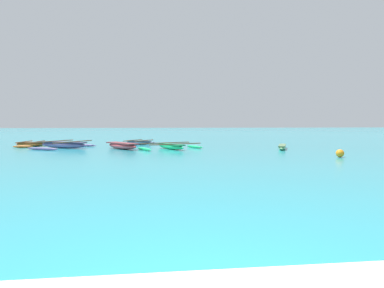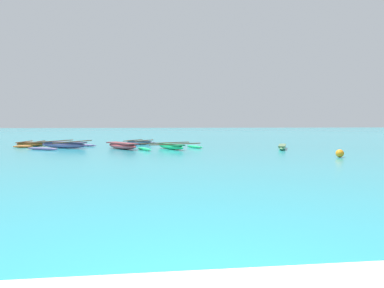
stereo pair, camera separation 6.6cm
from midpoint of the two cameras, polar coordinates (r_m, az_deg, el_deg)
name	(u,v)px [view 1 (the left image)]	position (r m, az deg, el deg)	size (l,w,h in m)	color
moored_boat_0	(122,146)	(24.74, -11.64, -0.25)	(2.67, 3.36, 0.46)	#CB4952
moored_boat_1	(31,144)	(29.77, -25.29, 0.00)	(2.29, 3.42, 0.41)	#D06729
moored_boat_2	(282,147)	(25.00, 14.73, -0.44)	(1.71, 3.12, 0.30)	#8BC87F
moored_boat_3	(139,143)	(29.38, -8.95, 0.24)	(3.17, 3.66, 0.40)	slate
moored_boat_4	(64,145)	(26.83, -20.67, -0.12)	(4.41, 5.04, 0.53)	slate
moored_boat_5	(171,146)	(24.19, -3.67, -0.38)	(4.73, 3.73, 0.44)	#21D178
mooring_buoy_0	(340,153)	(20.16, 23.35, -1.43)	(0.43, 0.43, 0.43)	orange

